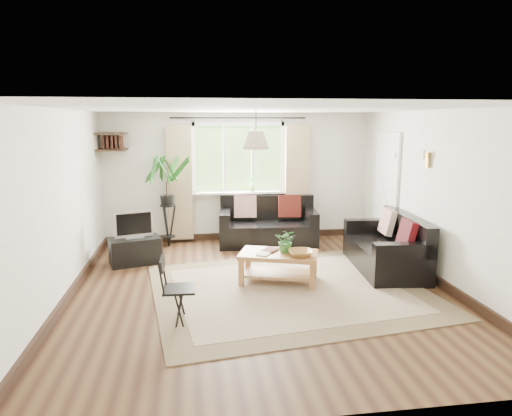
{
  "coord_description": "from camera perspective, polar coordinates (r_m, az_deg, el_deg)",
  "views": [
    {
      "loc": [
        -0.88,
        -5.8,
        2.26
      ],
      "look_at": [
        0.0,
        0.4,
        1.05
      ],
      "focal_mm": 32.0,
      "sensor_mm": 36.0,
      "label": 1
    }
  ],
  "objects": [
    {
      "name": "floor",
      "position": [
        6.29,
        0.52,
        -10.13
      ],
      "size": [
        5.5,
        5.5,
        0.0
      ],
      "primitive_type": "plane",
      "color": "black",
      "rests_on": "ground"
    },
    {
      "name": "ceiling",
      "position": [
        5.87,
        0.56,
        12.3
      ],
      "size": [
        5.5,
        5.5,
        0.0
      ],
      "primitive_type": "plane",
      "rotation": [
        3.14,
        0.0,
        0.0
      ],
      "color": "white",
      "rests_on": "floor"
    },
    {
      "name": "wall_back",
      "position": [
        8.66,
        -2.19,
        3.9
      ],
      "size": [
        5.0,
        0.02,
        2.4
      ],
      "primitive_type": "cube",
      "color": "white",
      "rests_on": "floor"
    },
    {
      "name": "wall_front",
      "position": [
        3.35,
        7.67,
        -7.63
      ],
      "size": [
        5.0,
        0.02,
        2.4
      ],
      "primitive_type": "cube",
      "color": "white",
      "rests_on": "floor"
    },
    {
      "name": "wall_left",
      "position": [
        6.11,
        -23.31,
        0.05
      ],
      "size": [
        0.02,
        5.5,
        2.4
      ],
      "primitive_type": "cube",
      "color": "white",
      "rests_on": "floor"
    },
    {
      "name": "wall_right",
      "position": [
        6.8,
        21.87,
        1.17
      ],
      "size": [
        0.02,
        5.5,
        2.4
      ],
      "primitive_type": "cube",
      "color": "white",
      "rests_on": "floor"
    },
    {
      "name": "rug",
      "position": [
        6.26,
        4.19,
        -10.14
      ],
      "size": [
        3.95,
        3.51,
        0.02
      ],
      "primitive_type": "cube",
      "rotation": [
        0.0,
        0.0,
        0.14
      ],
      "color": "beige",
      "rests_on": "floor"
    },
    {
      "name": "window",
      "position": [
        8.58,
        -2.18,
        6.18
      ],
      "size": [
        2.5,
        0.16,
        2.16
      ],
      "primitive_type": null,
      "color": "white",
      "rests_on": "wall_back"
    },
    {
      "name": "door",
      "position": [
        8.31,
        15.81,
        1.8
      ],
      "size": [
        0.06,
        0.96,
        2.06
      ],
      "primitive_type": "cube",
      "color": "silver",
      "rests_on": "wall_right"
    },
    {
      "name": "corner_shelf",
      "position": [
        8.42,
        -17.61,
        7.91
      ],
      "size": [
        0.5,
        0.5,
        0.34
      ],
      "primitive_type": null,
      "color": "black",
      "rests_on": "wall_back"
    },
    {
      "name": "pendant_lamp",
      "position": [
        6.27,
        0.0,
        9.02
      ],
      "size": [
        0.36,
        0.36,
        0.54
      ],
      "primitive_type": null,
      "color": "beige",
      "rests_on": "ceiling"
    },
    {
      "name": "wall_sconce",
      "position": [
        6.96,
        20.46,
        5.97
      ],
      "size": [
        0.12,
        0.12,
        0.28
      ],
      "primitive_type": null,
      "color": "beige",
      "rests_on": "wall_right"
    },
    {
      "name": "sofa_back",
      "position": [
        8.37,
        1.51,
        -1.81
      ],
      "size": [
        1.84,
        1.05,
        0.83
      ],
      "primitive_type": null,
      "rotation": [
        0.0,
        0.0,
        -0.1
      ],
      "color": "black",
      "rests_on": "floor"
    },
    {
      "name": "sofa_right",
      "position": [
        7.24,
        15.82,
        -4.36
      ],
      "size": [
        1.76,
        0.98,
        0.8
      ],
      "primitive_type": null,
      "rotation": [
        0.0,
        0.0,
        -1.65
      ],
      "color": "black",
      "rests_on": "floor"
    },
    {
      "name": "coffee_table",
      "position": [
        6.47,
        2.84,
        -7.46
      ],
      "size": [
        1.2,
        0.89,
        0.44
      ],
      "primitive_type": null,
      "rotation": [
        0.0,
        0.0,
        -0.32
      ],
      "color": "brown",
      "rests_on": "floor"
    },
    {
      "name": "table_plant",
      "position": [
        6.4,
        3.8,
        -4.1
      ],
      "size": [
        0.38,
        0.36,
        0.33
      ],
      "primitive_type": "imported",
      "rotation": [
        0.0,
        0.0,
        -0.43
      ],
      "color": "#2D6729",
      "rests_on": "coffee_table"
    },
    {
      "name": "bowl",
      "position": [
        6.27,
        5.59,
        -5.61
      ],
      "size": [
        0.34,
        0.34,
        0.08
      ],
      "primitive_type": "imported",
      "rotation": [
        0.0,
        0.0,
        -0.04
      ],
      "color": "olive",
      "rests_on": "coffee_table"
    },
    {
      "name": "book_a",
      "position": [
        6.35,
        0.29,
        -5.65
      ],
      "size": [
        0.24,
        0.27,
        0.02
      ],
      "primitive_type": "imported",
      "rotation": [
        0.0,
        0.0,
        -0.53
      ],
      "color": "white",
      "rests_on": "coffee_table"
    },
    {
      "name": "book_b",
      "position": [
        6.54,
        1.13,
        -5.12
      ],
      "size": [
        0.29,
        0.31,
        0.02
      ],
      "primitive_type": "imported",
      "rotation": [
        0.0,
        0.0,
        -0.66
      ],
      "color": "#542A21",
      "rests_on": "coffee_table"
    },
    {
      "name": "tv_stand",
      "position": [
        7.56,
        -14.86,
        -5.17
      ],
      "size": [
        0.87,
        0.65,
        0.42
      ],
      "primitive_type": "cube",
      "rotation": [
        0.0,
        0.0,
        0.29
      ],
      "color": "black",
      "rests_on": "floor"
    },
    {
      "name": "tv",
      "position": [
        7.45,
        -15.03,
        -1.92
      ],
      "size": [
        0.63,
        0.36,
        0.46
      ],
      "primitive_type": null,
      "rotation": [
        0.0,
        0.0,
        0.29
      ],
      "color": "#A5A5AA",
      "rests_on": "tv_stand"
    },
    {
      "name": "palm_stand",
      "position": [
        8.3,
        -11.02,
        0.83
      ],
      "size": [
        0.69,
        0.69,
        1.67
      ],
      "primitive_type": null,
      "rotation": [
        0.0,
        0.0,
        -0.07
      ],
      "color": "black",
      "rests_on": "floor"
    },
    {
      "name": "folding_chair",
      "position": [
        5.28,
        -9.54,
        -10.09
      ],
      "size": [
        0.4,
        0.4,
        0.76
      ],
      "primitive_type": null,
      "rotation": [
        0.0,
        0.0,
        1.54
      ],
      "color": "black",
      "rests_on": "floor"
    },
    {
      "name": "sill_plant",
      "position": [
        8.59,
        -0.44,
        2.94
      ],
      "size": [
        0.14,
        0.1,
        0.27
      ],
      "primitive_type": "imported",
      "color": "#2D6023",
      "rests_on": "window"
    }
  ]
}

